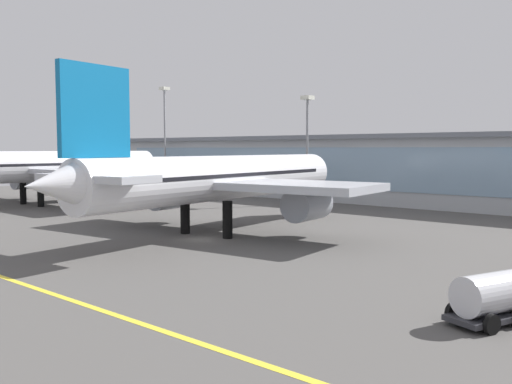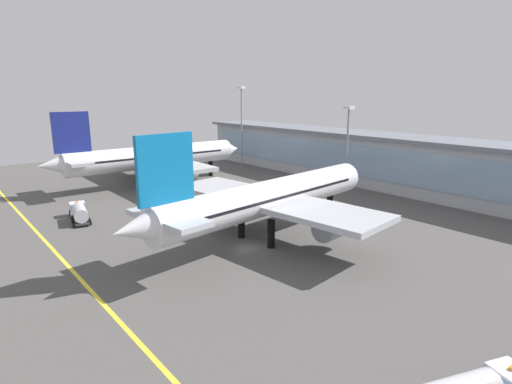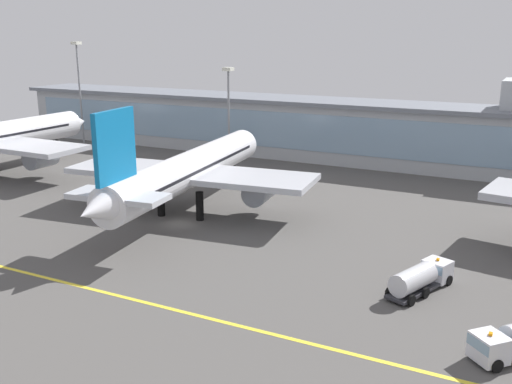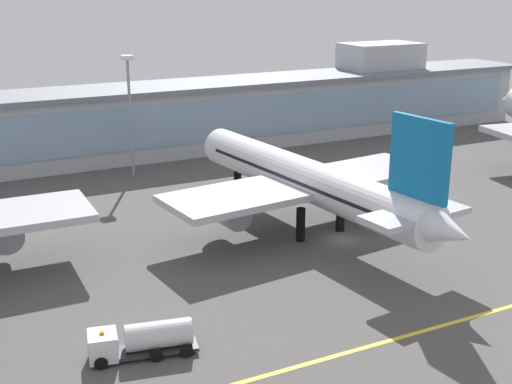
# 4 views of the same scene
# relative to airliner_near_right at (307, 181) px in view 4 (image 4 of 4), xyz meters

# --- Properties ---
(ground_plane) EXTENTS (205.32, 205.32, 0.00)m
(ground_plane) POSITION_rel_airliner_near_right_xyz_m (1.80, -5.44, -6.33)
(ground_plane) COLOR #514F4C
(taxiway_centreline_stripe) EXTENTS (164.25, 0.50, 0.01)m
(taxiway_centreline_stripe) POSITION_rel_airliner_near_right_xyz_m (1.80, -27.44, -6.32)
(taxiway_centreline_stripe) COLOR yellow
(taxiway_centreline_stripe) RESTS_ON ground
(terminal_building) EXTENTS (149.66, 14.00, 17.59)m
(terminal_building) POSITION_rel_airliner_near_right_xyz_m (3.61, 45.16, 0.28)
(terminal_building) COLOR #ADB2B7
(terminal_building) RESTS_ON ground
(airliner_near_right) EXTENTS (37.77, 50.99, 17.32)m
(airliner_near_right) POSITION_rel_airliner_near_right_xyz_m (0.00, 0.00, 0.00)
(airliner_near_right) COLOR black
(airliner_near_right) RESTS_ON ground
(service_truck_far) EXTENTS (9.35, 4.44, 2.90)m
(service_truck_far) POSITION_rel_airliner_near_right_xyz_m (-28.03, -19.99, -4.82)
(service_truck_far) COLOR black
(service_truck_far) RESTS_ON ground
(apron_light_mast_west) EXTENTS (1.80, 1.80, 19.10)m
(apron_light_mast_west) POSITION_rel_airliner_near_right_xyz_m (-12.29, 33.70, 6.59)
(apron_light_mast_west) COLOR gray
(apron_light_mast_west) RESTS_ON ground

